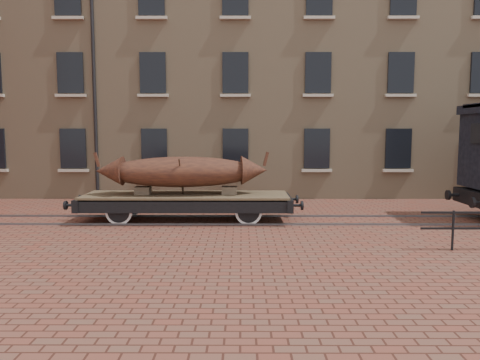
{
  "coord_description": "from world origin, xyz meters",
  "views": [
    {
      "loc": [
        -2.23,
        -15.18,
        2.95
      ],
      "look_at": [
        -2.29,
        0.5,
        1.3
      ],
      "focal_mm": 35.0,
      "sensor_mm": 36.0,
      "label": 1
    }
  ],
  "objects": [
    {
      "name": "flatcar_wagon",
      "position": [
        -4.05,
        -0.0,
        0.71
      ],
      "size": [
        7.51,
        2.04,
        1.13
      ],
      "color": "brown",
      "rests_on": "ground"
    },
    {
      "name": "ground",
      "position": [
        0.0,
        0.0,
        0.0
      ],
      "size": [
        90.0,
        90.0,
        0.0
      ],
      "primitive_type": "plane",
      "color": "brown"
    },
    {
      "name": "warehouse_cream",
      "position": [
        3.0,
        9.99,
        7.0
      ],
      "size": [
        40.0,
        10.19,
        14.0
      ],
      "color": "tan",
      "rests_on": "ground"
    },
    {
      "name": "iron_boat",
      "position": [
        -4.16,
        0.0,
        1.63
      ],
      "size": [
        5.67,
        1.86,
        1.39
      ],
      "color": "brown",
      "rests_on": "flatcar_wagon"
    },
    {
      "name": "rail_track",
      "position": [
        0.0,
        0.0,
        0.03
      ],
      "size": [
        30.0,
        1.52,
        0.06
      ],
      "color": "#59595E",
      "rests_on": "ground"
    }
  ]
}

